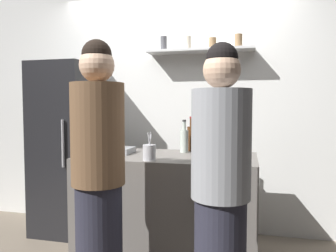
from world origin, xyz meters
The scene contains 11 objects.
back_wall_assembly centered at (0.00, 1.25, 1.30)m, with size 4.80×0.32×2.60m.
refrigerator centered at (-1.09, 0.85, 0.88)m, with size 0.57×0.65×1.75m.
counter centered at (0.10, 0.47, 0.45)m, with size 1.47×0.75×0.90m, color #66605B.
baking_pan centered at (-0.41, 0.49, 0.92)m, with size 0.34×0.24×0.05m, color gray.
utensil_holder centered at (0.02, 0.19, 0.96)m, with size 0.10×0.10×0.22m.
wine_bottle_dark_glass centered at (0.35, 0.70, 1.02)m, with size 0.07×0.07×0.32m.
wine_bottle_pale_glass centered at (0.20, 0.68, 1.01)m, with size 0.08×0.08×0.30m.
wine_bottle_amber_glass centered at (0.24, 0.80, 1.02)m, with size 0.08×0.08×0.32m.
water_bottle_plastic centered at (0.42, 0.34, 1.01)m, with size 0.10×0.10×0.26m.
person_brown_jacket centered at (-0.17, -0.30, 0.86)m, with size 0.34×0.34×1.73m.
person_grey_hoodie centered at (0.61, -0.33, 0.83)m, with size 0.34×0.34×1.67m.
Camera 1 is at (0.75, -2.19, 1.31)m, focal length 34.76 mm.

